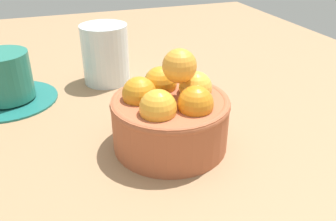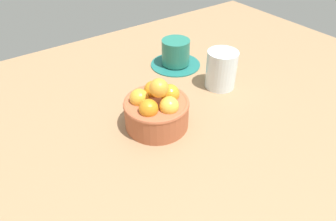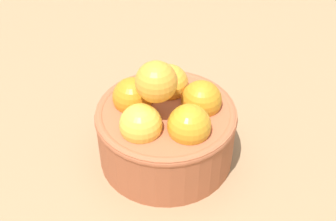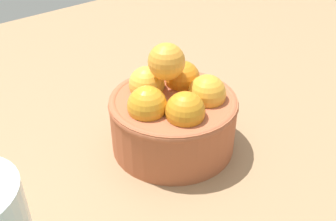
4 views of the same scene
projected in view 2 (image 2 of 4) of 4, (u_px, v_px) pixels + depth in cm
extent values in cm
cube|color=#997551|center=(157.00, 132.00, 66.58)|extent=(145.76, 99.32, 4.42)
cylinder|color=#AD5938|center=(157.00, 113.00, 63.41)|extent=(13.38, 13.38, 5.99)
torus|color=#AD5938|center=(156.00, 103.00, 61.84)|extent=(13.58, 13.58, 1.00)
sphere|color=orange|center=(149.00, 109.00, 58.70)|extent=(3.88, 3.88, 3.88)
sphere|color=gold|center=(169.00, 106.00, 59.40)|extent=(3.90, 3.90, 3.90)
sphere|color=orange|center=(171.00, 94.00, 62.62)|extent=(3.98, 3.98, 3.98)
sphere|color=orange|center=(153.00, 90.00, 63.91)|extent=(3.90, 3.90, 3.90)
sphere|color=gold|center=(139.00, 98.00, 61.49)|extent=(3.98, 3.98, 3.98)
sphere|color=orange|center=(160.00, 87.00, 58.73)|extent=(3.79, 3.79, 3.79)
cylinder|color=#1D6962|center=(175.00, 64.00, 85.79)|extent=(13.87, 13.87, 0.60)
cylinder|color=#237260|center=(176.00, 52.00, 83.53)|extent=(7.70, 7.70, 6.83)
cylinder|color=silver|center=(221.00, 69.00, 74.47)|extent=(7.50, 7.50, 9.44)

